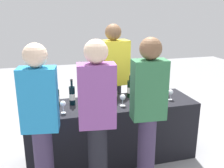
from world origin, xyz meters
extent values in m
plane|color=gray|center=(0.00, 0.00, 0.00)|extent=(12.00, 12.00, 0.00)
cube|color=black|center=(0.00, 0.00, 0.39)|extent=(2.14, 0.65, 0.78)
cylinder|color=black|center=(-0.68, 0.08, 0.88)|extent=(0.08, 0.08, 0.21)
cylinder|color=black|center=(-0.68, 0.08, 1.02)|extent=(0.03, 0.03, 0.07)
cylinder|color=gold|center=(-0.68, 0.08, 1.07)|extent=(0.03, 0.03, 0.02)
cylinder|color=silver|center=(-0.68, 0.08, 0.87)|extent=(0.08, 0.08, 0.07)
cylinder|color=black|center=(-0.49, 0.08, 0.89)|extent=(0.07, 0.07, 0.23)
cylinder|color=black|center=(-0.49, 0.08, 1.05)|extent=(0.03, 0.03, 0.08)
cylinder|color=black|center=(-0.49, 0.08, 1.10)|extent=(0.03, 0.03, 0.02)
cylinder|color=silver|center=(-0.49, 0.08, 0.88)|extent=(0.07, 0.07, 0.08)
cylinder|color=black|center=(-0.06, 0.11, 0.88)|extent=(0.07, 0.07, 0.21)
cylinder|color=black|center=(-0.06, 0.11, 1.03)|extent=(0.03, 0.03, 0.08)
cylinder|color=maroon|center=(-0.06, 0.11, 1.08)|extent=(0.03, 0.03, 0.02)
cylinder|color=silver|center=(-0.06, 0.11, 0.87)|extent=(0.07, 0.07, 0.07)
cylinder|color=black|center=(0.05, 0.08, 0.88)|extent=(0.08, 0.08, 0.21)
cylinder|color=black|center=(0.05, 0.08, 1.03)|extent=(0.03, 0.03, 0.08)
cylinder|color=maroon|center=(0.05, 0.08, 1.08)|extent=(0.03, 0.03, 0.02)
cylinder|color=silver|center=(0.05, 0.08, 0.87)|extent=(0.08, 0.08, 0.07)
cylinder|color=black|center=(0.29, 0.15, 0.89)|extent=(0.08, 0.08, 0.23)
cylinder|color=black|center=(0.29, 0.15, 1.04)|extent=(0.03, 0.03, 0.07)
cylinder|color=gold|center=(0.29, 0.15, 1.09)|extent=(0.03, 0.03, 0.02)
cylinder|color=silver|center=(0.29, 0.15, 0.88)|extent=(0.08, 0.08, 0.08)
cylinder|color=black|center=(0.43, 0.16, 0.89)|extent=(0.08, 0.08, 0.23)
cylinder|color=black|center=(0.43, 0.16, 1.05)|extent=(0.03, 0.03, 0.08)
cylinder|color=black|center=(0.43, 0.16, 1.10)|extent=(0.03, 0.03, 0.02)
cylinder|color=silver|center=(0.43, 0.16, 0.88)|extent=(0.08, 0.08, 0.08)
cylinder|color=black|center=(0.79, 0.11, 0.90)|extent=(0.07, 0.07, 0.24)
cylinder|color=black|center=(0.79, 0.11, 1.06)|extent=(0.03, 0.03, 0.08)
cylinder|color=black|center=(0.79, 0.11, 1.10)|extent=(0.03, 0.03, 0.02)
cylinder|color=silver|center=(0.79, 0.11, 0.89)|extent=(0.07, 0.07, 0.08)
cylinder|color=silver|center=(-0.62, -0.16, 0.78)|extent=(0.06, 0.06, 0.00)
cylinder|color=silver|center=(-0.62, -0.16, 0.82)|extent=(0.01, 0.01, 0.08)
sphere|color=silver|center=(-0.62, -0.16, 0.89)|extent=(0.07, 0.07, 0.07)
cylinder|color=silver|center=(0.10, -0.13, 0.78)|extent=(0.07, 0.07, 0.00)
cylinder|color=silver|center=(0.10, -0.13, 0.82)|extent=(0.01, 0.01, 0.08)
sphere|color=silver|center=(0.10, -0.13, 0.89)|extent=(0.07, 0.07, 0.07)
sphere|color=#590C19|center=(0.10, -0.13, 0.88)|extent=(0.04, 0.04, 0.04)
cylinder|color=silver|center=(0.29, -0.18, 0.78)|extent=(0.07, 0.07, 0.00)
cylinder|color=silver|center=(0.29, -0.18, 0.81)|extent=(0.01, 0.01, 0.06)
sphere|color=silver|center=(0.29, -0.18, 0.88)|extent=(0.07, 0.07, 0.07)
sphere|color=#590C19|center=(0.29, -0.18, 0.86)|extent=(0.04, 0.04, 0.04)
cylinder|color=silver|center=(0.76, -0.09, 0.78)|extent=(0.06, 0.06, 0.00)
cylinder|color=silver|center=(0.76, -0.09, 0.82)|extent=(0.01, 0.01, 0.07)
sphere|color=silver|center=(0.76, -0.09, 0.88)|extent=(0.07, 0.07, 0.07)
sphere|color=#590C19|center=(0.76, -0.09, 0.87)|extent=(0.04, 0.04, 0.04)
cylinder|color=black|center=(0.18, 0.56, 0.43)|extent=(0.24, 0.24, 0.85)
cube|color=yellow|center=(0.18, 0.56, 1.17)|extent=(0.46, 0.28, 0.64)
sphere|color=brown|center=(0.18, 0.56, 1.61)|extent=(0.23, 0.23, 0.23)
cylinder|color=#3F3351|center=(-0.87, -0.60, 0.41)|extent=(0.19, 0.19, 0.81)
cube|color=#268CCC|center=(-0.87, -0.60, 1.12)|extent=(0.37, 0.24, 0.61)
sphere|color=beige|center=(-0.87, -0.60, 1.53)|extent=(0.22, 0.22, 0.22)
cylinder|color=black|center=(-0.34, -0.69, 0.41)|extent=(0.20, 0.20, 0.83)
cube|color=#8C4C99|center=(-0.34, -0.69, 1.14)|extent=(0.38, 0.24, 0.62)
sphere|color=beige|center=(-0.34, -0.69, 1.56)|extent=(0.22, 0.22, 0.22)
cylinder|color=#3F3351|center=(0.21, -0.65, 0.41)|extent=(0.19, 0.19, 0.83)
cube|color=#337247|center=(0.21, -0.65, 1.14)|extent=(0.36, 0.22, 0.62)
sphere|color=brown|center=(0.21, -0.65, 1.56)|extent=(0.22, 0.22, 0.22)
cube|color=white|center=(1.00, 1.03, 0.46)|extent=(0.55, 0.12, 0.91)
camera|label=1|loc=(-0.83, -2.94, 1.94)|focal=41.37mm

